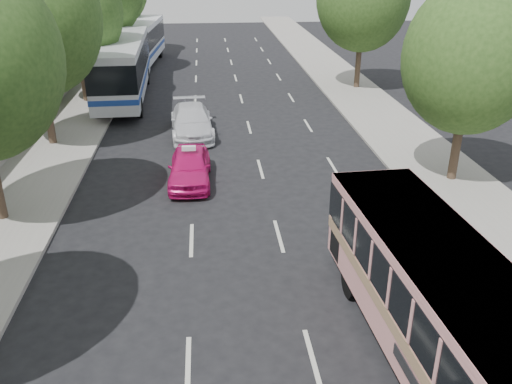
{
  "coord_description": "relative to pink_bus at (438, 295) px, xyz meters",
  "views": [
    {
      "loc": [
        -1.26,
        -11.7,
        8.79
      ],
      "look_at": [
        0.24,
        4.09,
        1.6
      ],
      "focal_mm": 38.0,
      "sensor_mm": 36.0,
      "label": 1
    }
  ],
  "objects": [
    {
      "name": "white_pickup",
      "position": [
        -5.65,
        17.23,
        -1.09
      ],
      "size": [
        2.36,
        5.15,
        1.46
      ],
      "primitive_type": "imported",
      "rotation": [
        0.0,
        0.0,
        0.06
      ],
      "color": "silver",
      "rests_on": "ground"
    },
    {
      "name": "tour_coach_front",
      "position": [
        -9.95,
        24.95,
        0.38
      ],
      "size": [
        3.1,
        12.34,
        3.67
      ],
      "rotation": [
        0.0,
        0.0,
        0.04
      ],
      "color": "silver",
      "rests_on": "ground"
    },
    {
      "name": "low_wall",
      "position": [
        -13.95,
        22.24,
        -0.92
      ],
      "size": [
        0.3,
        90.0,
        1.5
      ],
      "primitive_type": "cube",
      "color": "#9E998E",
      "rests_on": "sidewalk_left"
    },
    {
      "name": "sidewalk_left",
      "position": [
        -12.15,
        22.24,
        -1.75
      ],
      "size": [
        4.0,
        90.0,
        0.15
      ],
      "primitive_type": "cube",
      "color": "#9E998E",
      "rests_on": "ground"
    },
    {
      "name": "tree_right_near",
      "position": [
        5.13,
        10.18,
        3.38
      ],
      "size": [
        5.1,
        5.1,
        7.95
      ],
      "color": "#38281E",
      "rests_on": "ground"
    },
    {
      "name": "taxi_roof_sign",
      "position": [
        -5.65,
        11.04,
        -0.34
      ],
      "size": [
        0.55,
        0.19,
        0.18
      ],
      "primitive_type": "cube",
      "rotation": [
        0.0,
        0.0,
        -0.02
      ],
      "color": "silver",
      "rests_on": "pink_taxi"
    },
    {
      "name": "pink_taxi",
      "position": [
        -5.65,
        11.04,
        -1.13
      ],
      "size": [
        1.74,
        4.13,
        1.4
      ],
      "primitive_type": "imported",
      "rotation": [
        0.0,
        0.0,
        -0.02
      ],
      "color": "#D11269",
      "rests_on": "ground"
    },
    {
      "name": "tree_left_d",
      "position": [
        -12.17,
        24.18,
        3.81
      ],
      "size": [
        5.52,
        5.52,
        8.6
      ],
      "color": "#38281E",
      "rests_on": "ground"
    },
    {
      "name": "sidewalk_right",
      "position": [
        4.85,
        22.24,
        -1.76
      ],
      "size": [
        4.0,
        90.0,
        0.12
      ],
      "primitive_type": "cube",
      "color": "#9E998E",
      "rests_on": "ground"
    },
    {
      "name": "pink_bus",
      "position": [
        0.0,
        0.0,
        0.0
      ],
      "size": [
        2.84,
        9.31,
        2.93
      ],
      "rotation": [
        0.0,
        0.0,
        0.05
      ],
      "color": "pink",
      "rests_on": "ground"
    },
    {
      "name": "ground",
      "position": [
        -3.65,
        2.24,
        -1.82
      ],
      "size": [
        120.0,
        120.0,
        0.0
      ],
      "primitive_type": "plane",
      "color": "black",
      "rests_on": "ground"
    },
    {
      "name": "tree_left_c",
      "position": [
        -12.27,
        16.18,
        4.3
      ],
      "size": [
        6.0,
        6.0,
        9.35
      ],
      "color": "#38281E",
      "rests_on": "ground"
    },
    {
      "name": "tour_coach_rear",
      "position": [
        -9.95,
        35.47,
        0.2
      ],
      "size": [
        3.17,
        11.36,
        3.36
      ],
      "rotation": [
        0.0,
        0.0,
        -0.07
      ],
      "color": "white",
      "rests_on": "ground"
    }
  ]
}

